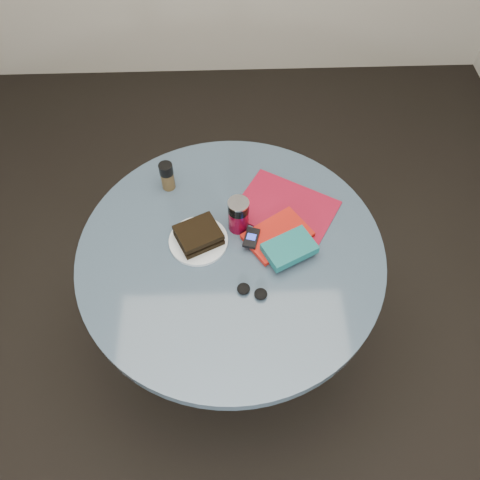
{
  "coord_description": "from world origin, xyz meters",
  "views": [
    {
      "loc": [
        0.0,
        -0.84,
        2.02
      ],
      "look_at": [
        0.03,
        0.0,
        0.8
      ],
      "focal_mm": 35.0,
      "sensor_mm": 36.0,
      "label": 1
    }
  ],
  "objects_px": {
    "pepper_grinder": "(167,176)",
    "soda_can": "(238,215)",
    "mp3_player": "(251,238)",
    "magazine": "(286,209)",
    "plate": "(198,241)",
    "novel": "(289,248)",
    "sandwich": "(199,235)",
    "red_book": "(278,235)",
    "table": "(232,274)",
    "headphones": "(252,291)"
  },
  "relations": [
    {
      "from": "sandwich",
      "to": "pepper_grinder",
      "type": "height_order",
      "value": "pepper_grinder"
    },
    {
      "from": "sandwich",
      "to": "soda_can",
      "type": "relative_size",
      "value": 1.32
    },
    {
      "from": "soda_can",
      "to": "headphones",
      "type": "height_order",
      "value": "soda_can"
    },
    {
      "from": "red_book",
      "to": "headphones",
      "type": "height_order",
      "value": "same"
    },
    {
      "from": "pepper_grinder",
      "to": "headphones",
      "type": "bearing_deg",
      "value": -57.9
    },
    {
      "from": "novel",
      "to": "sandwich",
      "type": "bearing_deg",
      "value": 140.82
    },
    {
      "from": "pepper_grinder",
      "to": "magazine",
      "type": "height_order",
      "value": "pepper_grinder"
    },
    {
      "from": "headphones",
      "to": "table",
      "type": "bearing_deg",
      "value": 110.46
    },
    {
      "from": "table",
      "to": "sandwich",
      "type": "relative_size",
      "value": 5.89
    },
    {
      "from": "pepper_grinder",
      "to": "soda_can",
      "type": "bearing_deg",
      "value": -37.54
    },
    {
      "from": "sandwich",
      "to": "plate",
      "type": "bearing_deg",
      "value": -141.43
    },
    {
      "from": "sandwich",
      "to": "novel",
      "type": "xyz_separation_m",
      "value": [
        0.29,
        -0.06,
        0.0
      ]
    },
    {
      "from": "plate",
      "to": "mp3_player",
      "type": "height_order",
      "value": "mp3_player"
    },
    {
      "from": "plate",
      "to": "headphones",
      "type": "distance_m",
      "value": 0.26
    },
    {
      "from": "pepper_grinder",
      "to": "plate",
      "type": "bearing_deg",
      "value": -65.85
    },
    {
      "from": "plate",
      "to": "novel",
      "type": "distance_m",
      "value": 0.3
    },
    {
      "from": "plate",
      "to": "magazine",
      "type": "relative_size",
      "value": 0.6
    },
    {
      "from": "pepper_grinder",
      "to": "headphones",
      "type": "relative_size",
      "value": 1.06
    },
    {
      "from": "sandwich",
      "to": "pepper_grinder",
      "type": "relative_size",
      "value": 1.54
    },
    {
      "from": "magazine",
      "to": "red_book",
      "type": "height_order",
      "value": "red_book"
    },
    {
      "from": "plate",
      "to": "novel",
      "type": "bearing_deg",
      "value": -11.91
    },
    {
      "from": "table",
      "to": "plate",
      "type": "height_order",
      "value": "plate"
    },
    {
      "from": "table",
      "to": "soda_can",
      "type": "bearing_deg",
      "value": 72.43
    },
    {
      "from": "plate",
      "to": "novel",
      "type": "height_order",
      "value": "novel"
    },
    {
      "from": "mp3_player",
      "to": "magazine",
      "type": "bearing_deg",
      "value": 47.54
    },
    {
      "from": "plate",
      "to": "red_book",
      "type": "xyz_separation_m",
      "value": [
        0.26,
        0.01,
        0.01
      ]
    },
    {
      "from": "table",
      "to": "mp3_player",
      "type": "distance_m",
      "value": 0.2
    },
    {
      "from": "pepper_grinder",
      "to": "mp3_player",
      "type": "distance_m",
      "value": 0.38
    },
    {
      "from": "table",
      "to": "mp3_player",
      "type": "xyz_separation_m",
      "value": [
        0.07,
        0.02,
        0.19
      ]
    },
    {
      "from": "magazine",
      "to": "headphones",
      "type": "height_order",
      "value": "headphones"
    },
    {
      "from": "novel",
      "to": "table",
      "type": "bearing_deg",
      "value": 144.14
    },
    {
      "from": "soda_can",
      "to": "novel",
      "type": "bearing_deg",
      "value": -36.9
    },
    {
      "from": "pepper_grinder",
      "to": "mp3_player",
      "type": "bearing_deg",
      "value": -42.0
    },
    {
      "from": "table",
      "to": "mp3_player",
      "type": "relative_size",
      "value": 11.89
    },
    {
      "from": "red_book",
      "to": "novel",
      "type": "relative_size",
      "value": 1.31
    },
    {
      "from": "table",
      "to": "red_book",
      "type": "height_order",
      "value": "red_book"
    },
    {
      "from": "novel",
      "to": "mp3_player",
      "type": "bearing_deg",
      "value": 129.91
    },
    {
      "from": "plate",
      "to": "headphones",
      "type": "height_order",
      "value": "headphones"
    },
    {
      "from": "soda_can",
      "to": "red_book",
      "type": "xyz_separation_m",
      "value": [
        0.13,
        -0.05,
        -0.05
      ]
    },
    {
      "from": "headphones",
      "to": "plate",
      "type": "bearing_deg",
      "value": 130.36
    },
    {
      "from": "red_book",
      "to": "novel",
      "type": "xyz_separation_m",
      "value": [
        0.03,
        -0.07,
        0.02
      ]
    },
    {
      "from": "headphones",
      "to": "sandwich",
      "type": "bearing_deg",
      "value": 129.68
    },
    {
      "from": "red_book",
      "to": "mp3_player",
      "type": "bearing_deg",
      "value": 158.29
    },
    {
      "from": "red_book",
      "to": "sandwich",
      "type": "bearing_deg",
      "value": 148.01
    },
    {
      "from": "soda_can",
      "to": "red_book",
      "type": "distance_m",
      "value": 0.14
    },
    {
      "from": "soda_can",
      "to": "magazine",
      "type": "bearing_deg",
      "value": 22.99
    },
    {
      "from": "plate",
      "to": "red_book",
      "type": "distance_m",
      "value": 0.26
    },
    {
      "from": "soda_can",
      "to": "red_book",
      "type": "relative_size",
      "value": 0.63
    },
    {
      "from": "soda_can",
      "to": "mp3_player",
      "type": "xyz_separation_m",
      "value": [
        0.04,
        -0.07,
        -0.04
      ]
    },
    {
      "from": "plate",
      "to": "magazine",
      "type": "height_order",
      "value": "plate"
    }
  ]
}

